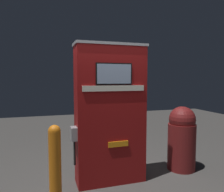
{
  "coord_description": "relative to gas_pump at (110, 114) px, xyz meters",
  "views": [
    {
      "loc": [
        -1.01,
        -3.1,
        1.67
      ],
      "look_at": [
        0.0,
        0.1,
        1.4
      ],
      "focal_mm": 35.0,
      "sensor_mm": 36.0,
      "label": 1
    }
  ],
  "objects": [
    {
      "name": "ground_plane",
      "position": [
        0.0,
        -0.2,
        -1.11
      ],
      "size": [
        14.0,
        14.0,
        0.0
      ],
      "primitive_type": "plane",
      "color": "#423F3D"
    },
    {
      "name": "gas_pump",
      "position": [
        0.0,
        0.0,
        0.0
      ],
      "size": [
        1.2,
        0.44,
        2.21
      ],
      "color": "maroon",
      "rests_on": "ground_plane"
    },
    {
      "name": "safety_bollard",
      "position": [
        -0.89,
        -0.58,
        -0.53
      ],
      "size": [
        0.15,
        0.15,
        1.1
      ],
      "color": "orange",
      "rests_on": "ground_plane"
    },
    {
      "name": "trash_bin",
      "position": [
        1.39,
        0.05,
        -0.52
      ],
      "size": [
        0.5,
        0.5,
        1.16
      ],
      "color": "maroon",
      "rests_on": "ground_plane"
    }
  ]
}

